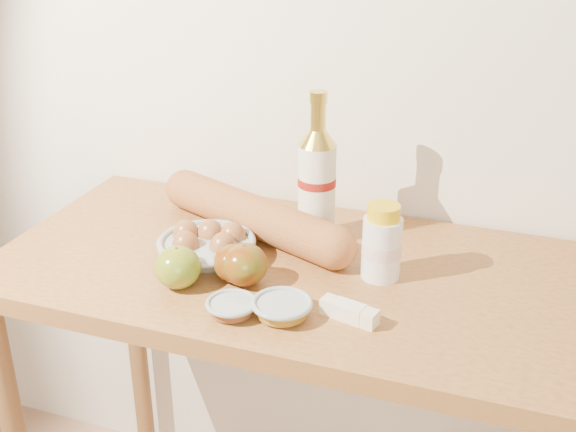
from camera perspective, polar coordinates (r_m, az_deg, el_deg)
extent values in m
cube|color=silver|center=(1.61, 4.43, 14.27)|extent=(3.50, 0.02, 2.60)
cube|color=#AF7438|center=(1.45, 0.40, -4.54)|extent=(1.20, 0.60, 0.04)
cylinder|color=brown|center=(2.09, -11.87, -9.55)|extent=(0.05, 0.05, 0.86)
cylinder|color=brown|center=(1.86, 19.95, -15.63)|extent=(0.05, 0.05, 0.86)
cylinder|color=beige|center=(1.50, 2.28, 1.78)|extent=(0.08, 0.08, 0.21)
cylinder|color=maroon|center=(1.49, 2.30, 2.76)|extent=(0.08, 0.08, 0.02)
cone|color=gold|center=(1.46, 2.36, 6.22)|extent=(0.08, 0.08, 0.03)
cylinder|color=gold|center=(1.44, 2.39, 7.90)|extent=(0.03, 0.03, 0.06)
cylinder|color=gold|center=(1.43, 2.42, 9.39)|extent=(0.04, 0.04, 0.02)
cylinder|color=silver|center=(1.39, 7.41, -2.53)|extent=(0.09, 0.09, 0.12)
cylinder|color=beige|center=(1.39, 7.41, -2.53)|extent=(0.09, 0.09, 0.03)
cylinder|color=#DEB20B|center=(1.35, 7.58, 0.29)|extent=(0.08, 0.08, 0.03)
torus|color=#8D9A95|center=(1.46, -6.46, -2.07)|extent=(0.24, 0.24, 0.02)
ellipsoid|color=brown|center=(1.45, -8.07, -2.45)|extent=(0.07, 0.07, 0.07)
ellipsoid|color=brown|center=(1.43, -5.14, -2.61)|extent=(0.07, 0.07, 0.07)
ellipsoid|color=brown|center=(1.49, -6.16, -1.53)|extent=(0.07, 0.07, 0.07)
ellipsoid|color=brown|center=(1.49, -8.04, -1.56)|extent=(0.07, 0.07, 0.07)
ellipsoid|color=brown|center=(1.47, -4.38, -1.75)|extent=(0.07, 0.07, 0.07)
cylinder|color=#B66F37|center=(1.55, -2.74, 0.02)|extent=(0.45, 0.25, 0.09)
sphere|color=#B66F37|center=(1.70, -8.13, 2.13)|extent=(0.12, 0.12, 0.09)
sphere|color=#B66F37|center=(1.42, 3.73, -2.51)|extent=(0.12, 0.12, 0.09)
ellipsoid|color=olive|center=(1.37, -8.70, -4.02)|extent=(0.10, 0.10, 0.08)
cylinder|color=#462D17|center=(1.35, -8.79, -2.75)|extent=(0.01, 0.01, 0.01)
ellipsoid|color=maroon|center=(1.36, -3.45, -3.85)|extent=(0.10, 0.10, 0.08)
cylinder|color=#4A3418|center=(1.35, -3.49, -2.56)|extent=(0.01, 0.01, 0.01)
ellipsoid|color=#820707|center=(1.38, -4.27, -3.73)|extent=(0.08, 0.08, 0.07)
cylinder|color=#472E17|center=(1.36, -4.32, -2.58)|extent=(0.01, 0.01, 0.01)
torus|color=#8F9C96|center=(1.28, -4.48, -6.87)|extent=(0.12, 0.12, 0.01)
cylinder|color=brown|center=(1.28, -4.46, -7.23)|extent=(0.10, 0.10, 0.02)
torus|color=#919F9A|center=(1.27, -0.49, -6.90)|extent=(0.13, 0.13, 0.01)
cylinder|color=brown|center=(1.27, -0.48, -7.33)|extent=(0.10, 0.10, 0.02)
cube|color=beige|center=(1.27, 4.85, -7.55)|extent=(0.11, 0.05, 0.03)
cube|color=beige|center=(1.27, 4.85, -7.55)|extent=(0.06, 0.04, 0.03)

